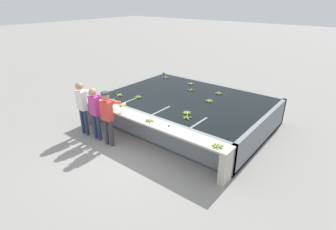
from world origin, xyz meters
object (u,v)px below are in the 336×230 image
worker_0 (83,104)px  banana_bunch_floating_7 (166,77)px  banana_bunch_floating_1 (191,90)px  worker_1 (96,109)px  banana_bunch_floating_0 (218,93)px  worker_2 (108,114)px  banana_bunch_ledge_0 (218,146)px  banana_bunch_floating_4 (138,97)px  banana_bunch_floating_5 (209,101)px  knife_0 (168,127)px  banana_bunch_floating_2 (119,95)px  banana_bunch_floating_8 (190,84)px  banana_bunch_floating_3 (187,118)px  banana_bunch_ledge_1 (149,121)px  banana_bunch_floating_6 (187,113)px

worker_0 → banana_bunch_floating_7: size_ratio=6.03×
banana_bunch_floating_1 → banana_bunch_floating_7: same height
worker_1 → banana_bunch_floating_1: 3.46m
banana_bunch_floating_7 → banana_bunch_floating_0: bearing=-8.0°
worker_1 → banana_bunch_floating_1: size_ratio=5.93×
worker_2 → banana_bunch_ledge_0: worker_2 is taller
banana_bunch_floating_4 → banana_bunch_floating_7: same height
banana_bunch_floating_5 → knife_0: size_ratio=0.85×
worker_1 → banana_bunch_floating_2: worker_1 is taller
banana_bunch_floating_2 → banana_bunch_ledge_0: bearing=-11.8°
banana_bunch_floating_7 → banana_bunch_floating_8: size_ratio=1.00×
worker_0 → banana_bunch_floating_7: worker_0 is taller
banana_bunch_floating_4 → banana_bunch_ledge_0: size_ratio=1.01×
banana_bunch_floating_8 → banana_bunch_floating_7: bearing=176.6°
banana_bunch_floating_3 → banana_bunch_floating_4: (-2.18, 0.32, -0.00)m
worker_2 → banana_bunch_ledge_0: (3.15, 0.47, -0.07)m
banana_bunch_floating_0 → banana_bunch_ledge_1: (-0.38, -3.10, 0.00)m
banana_bunch_floating_7 → worker_1: bearing=-81.3°
banana_bunch_floating_7 → banana_bunch_ledge_0: (4.30, -3.49, 0.00)m
banana_bunch_ledge_1 → worker_0: bearing=-166.4°
banana_bunch_floating_0 → banana_bunch_floating_2: size_ratio=1.00×
banana_bunch_floating_5 → banana_bunch_floating_7: bearing=156.4°
worker_1 → knife_0: worker_1 is taller
worker_1 → banana_bunch_floating_3: 2.63m
banana_bunch_floating_3 → banana_bunch_floating_8: same height
worker_2 → banana_bunch_floating_5: size_ratio=5.71×
banana_bunch_floating_2 → banana_bunch_floating_6: size_ratio=1.00×
banana_bunch_floating_6 → banana_bunch_floating_7: bearing=138.5°
banana_bunch_floating_4 → banana_bunch_floating_1: bearing=60.3°
banana_bunch_floating_2 → banana_bunch_ledge_0: (4.20, -0.88, 0.00)m
banana_bunch_floating_5 → banana_bunch_ledge_0: 2.77m
banana_bunch_floating_4 → banana_bunch_floating_5: size_ratio=1.01×
banana_bunch_floating_4 → banana_bunch_floating_5: same height
banana_bunch_floating_5 → banana_bunch_ledge_0: size_ratio=1.00×
worker_2 → banana_bunch_floating_6: (1.57, 1.56, -0.08)m
worker_2 → banana_bunch_floating_0: size_ratio=5.67×
worker_0 → banana_bunch_ledge_0: 4.28m
banana_bunch_floating_6 → knife_0: bearing=-82.4°
worker_1 → banana_bunch_floating_3: (2.30, 1.28, -0.06)m
worker_2 → knife_0: size_ratio=4.85×
banana_bunch_floating_0 → banana_bunch_floating_6: same height
banana_bunch_floating_3 → knife_0: bearing=-93.9°
banana_bunch_floating_7 → banana_bunch_ledge_1: size_ratio=1.00×
banana_bunch_floating_1 → banana_bunch_floating_0: bearing=17.9°
banana_bunch_ledge_0 → banana_bunch_floating_6: bearing=145.6°
banana_bunch_floating_7 → banana_bunch_ledge_0: bearing=-39.1°
worker_0 → banana_bunch_floating_6: bearing=30.9°
banana_bunch_floating_3 → banana_bunch_ledge_1: (-0.66, -0.79, 0.00)m
banana_bunch_floating_3 → banana_bunch_floating_5: bearing=96.3°
banana_bunch_floating_7 → banana_bunch_ledge_1: (2.24, -3.47, 0.00)m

